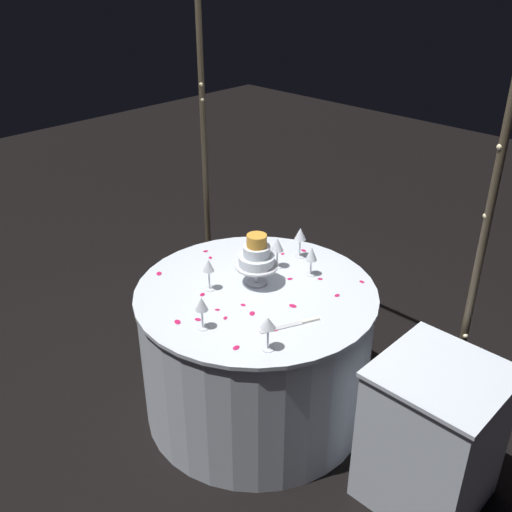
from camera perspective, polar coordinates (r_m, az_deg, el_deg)
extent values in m
plane|color=black|center=(3.39, 0.00, -14.31)|extent=(12.00, 12.00, 0.00)
cylinder|color=#473D2D|center=(3.63, -5.12, 11.26)|extent=(0.04, 0.04, 2.48)
cylinder|color=#473D2D|center=(2.63, 21.55, 2.62)|extent=(0.04, 0.04, 2.48)
sphere|color=#F9EAB2|center=(2.51, 22.69, 9.79)|extent=(0.02, 0.02, 0.02)
sphere|color=#F9EAB2|center=(3.99, -4.40, -1.52)|extent=(0.02, 0.02, 0.02)
sphere|color=#F9EAB2|center=(3.63, -5.03, 11.08)|extent=(0.02, 0.02, 0.02)
sphere|color=#F9EAB2|center=(2.83, 20.01, -5.14)|extent=(0.02, 0.02, 0.02)
sphere|color=#F9EAB2|center=(3.53, -5.38, 16.35)|extent=(0.02, 0.02, 0.02)
sphere|color=#F9EAB2|center=(2.99, 19.15, -9.71)|extent=(0.02, 0.02, 0.02)
sphere|color=#F9EAB2|center=(3.95, -4.89, -0.42)|extent=(0.02, 0.02, 0.02)
sphere|color=#F9EAB2|center=(2.88, 19.76, -7.36)|extent=(0.02, 0.02, 0.02)
sphere|color=#F9EAB2|center=(3.56, -5.26, 14.96)|extent=(0.02, 0.02, 0.02)
sphere|color=#F9EAB2|center=(2.61, 21.51, 3.66)|extent=(0.02, 0.02, 0.02)
cylinder|color=silver|center=(3.16, 0.00, -9.37)|extent=(1.20, 1.20, 0.74)
cylinder|color=silver|center=(2.94, 0.00, -3.52)|extent=(1.22, 1.22, 0.02)
cube|color=silver|center=(2.83, 16.76, -16.61)|extent=(0.50, 0.50, 0.71)
cube|color=silver|center=(2.59, 17.88, -10.87)|extent=(0.52, 0.52, 0.02)
cylinder|color=silver|center=(2.99, 0.07, -2.59)|extent=(0.11, 0.11, 0.01)
cylinder|color=silver|center=(2.97, 0.07, -1.78)|extent=(0.02, 0.02, 0.09)
cylinder|color=silver|center=(2.94, 0.07, -0.93)|extent=(0.22, 0.22, 0.01)
cylinder|color=white|center=(2.93, 0.07, -0.42)|extent=(0.18, 0.18, 0.05)
cylinder|color=white|center=(2.90, 0.07, 0.48)|extent=(0.14, 0.14, 0.05)
cylinder|color=gold|center=(2.88, 0.07, 1.50)|extent=(0.10, 0.10, 0.06)
cylinder|color=silver|center=(2.95, -4.55, -3.19)|extent=(0.06, 0.06, 0.00)
cylinder|color=silver|center=(2.93, -4.59, -2.31)|extent=(0.01, 0.01, 0.10)
cone|color=silver|center=(2.89, -4.65, -0.90)|extent=(0.06, 0.06, 0.06)
cylinder|color=silver|center=(3.08, 5.33, -1.78)|extent=(0.06, 0.06, 0.00)
cylinder|color=silver|center=(3.06, 5.37, -1.07)|extent=(0.01, 0.01, 0.08)
cone|color=silver|center=(3.02, 5.43, 0.24)|extent=(0.06, 0.06, 0.07)
cylinder|color=silver|center=(2.67, -5.22, -6.95)|extent=(0.06, 0.06, 0.00)
cylinder|color=silver|center=(2.65, -5.26, -6.09)|extent=(0.01, 0.01, 0.09)
cone|color=silver|center=(2.60, -5.34, -4.66)|extent=(0.06, 0.06, 0.06)
cylinder|color=silver|center=(3.14, 2.06, -1.03)|extent=(0.06, 0.06, 0.00)
cylinder|color=silver|center=(3.12, 2.08, -0.22)|extent=(0.01, 0.01, 0.10)
cone|color=silver|center=(3.08, 2.10, 1.16)|extent=(0.07, 0.07, 0.07)
cylinder|color=silver|center=(3.25, 4.26, -0.02)|extent=(0.06, 0.06, 0.00)
cylinder|color=silver|center=(3.23, 4.30, 0.83)|extent=(0.01, 0.01, 0.10)
cone|color=silver|center=(3.19, 4.35, 2.19)|extent=(0.07, 0.07, 0.07)
cylinder|color=silver|center=(2.54, 1.14, -9.00)|extent=(0.06, 0.06, 0.00)
cylinder|color=silver|center=(2.50, 1.16, -7.99)|extent=(0.01, 0.01, 0.11)
cone|color=silver|center=(2.46, 1.17, -6.52)|extent=(0.07, 0.07, 0.05)
cube|color=silver|center=(2.66, 2.59, -6.96)|extent=(0.11, 0.21, 0.01)
cube|color=white|center=(2.71, 5.30, -6.25)|extent=(0.06, 0.09, 0.01)
ellipsoid|color=#C61951|center=(2.76, -0.38, -5.62)|extent=(0.04, 0.04, 0.00)
ellipsoid|color=#C61951|center=(3.12, -9.44, -1.70)|extent=(0.05, 0.05, 0.00)
ellipsoid|color=#C61951|center=(3.32, 4.67, 0.55)|extent=(0.04, 0.03, 0.00)
ellipsoid|color=#C61951|center=(3.03, 3.33, -2.24)|extent=(0.03, 0.04, 0.00)
ellipsoid|color=#C61951|center=(3.24, -4.49, -0.16)|extent=(0.03, 0.03, 0.00)
ellipsoid|color=#C61951|center=(2.82, 3.61, -4.88)|extent=(0.04, 0.03, 0.00)
ellipsoid|color=#C61951|center=(3.27, 2.62, 0.22)|extent=(0.02, 0.03, 0.00)
ellipsoid|color=#C61951|center=(2.65, 1.97, -7.18)|extent=(0.02, 0.03, 0.00)
ellipsoid|color=#C61951|center=(2.72, -7.67, -6.39)|extent=(0.05, 0.04, 0.00)
ellipsoid|color=#C61951|center=(3.31, -4.95, 0.48)|extent=(0.02, 0.03, 0.00)
ellipsoid|color=#C61951|center=(2.91, -5.26, -3.76)|extent=(0.04, 0.04, 0.00)
ellipsoid|color=#C61951|center=(2.54, -1.95, -8.93)|extent=(0.03, 0.04, 0.00)
ellipsoid|color=#C61951|center=(2.79, -3.80, -5.25)|extent=(0.03, 0.03, 0.00)
ellipsoid|color=#C61951|center=(2.82, -1.26, -4.80)|extent=(0.03, 0.02, 0.00)
ellipsoid|color=#C61951|center=(2.92, 7.92, -3.82)|extent=(0.02, 0.03, 0.00)
ellipsoid|color=#C61951|center=(3.05, 6.28, -2.23)|extent=(0.03, 0.03, 0.00)
ellipsoid|color=#C61951|center=(2.73, -3.01, -6.06)|extent=(0.03, 0.03, 0.00)
ellipsoid|color=#C61951|center=(3.05, 10.29, -2.49)|extent=(0.03, 0.02, 0.00)
ellipsoid|color=#C61951|center=(2.73, -5.70, -6.18)|extent=(0.04, 0.03, 0.00)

